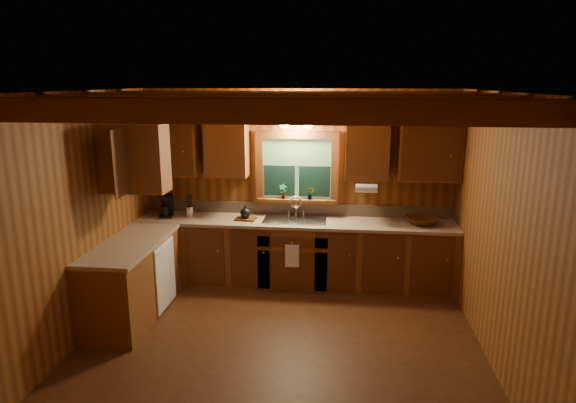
% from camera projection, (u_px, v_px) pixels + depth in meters
% --- Properties ---
extents(room, '(4.20, 4.20, 4.20)m').
position_uv_depth(room, '(279.00, 225.00, 4.90)').
color(room, '#4A2712').
rests_on(room, ground).
extents(ceiling_beams, '(4.20, 2.54, 0.18)m').
position_uv_depth(ceiling_beams, '(278.00, 104.00, 4.62)').
color(ceiling_beams, brown).
rests_on(ceiling_beams, room).
extents(base_cabinets, '(4.20, 2.22, 0.86)m').
position_uv_depth(base_cabinets, '(254.00, 260.00, 6.40)').
color(base_cabinets, brown).
rests_on(base_cabinets, ground).
extents(countertop, '(4.20, 2.24, 0.04)m').
position_uv_depth(countertop, '(255.00, 227.00, 6.30)').
color(countertop, tan).
rests_on(countertop, base_cabinets).
extents(backsplash, '(4.20, 0.02, 0.16)m').
position_uv_depth(backsplash, '(297.00, 209.00, 6.80)').
color(backsplash, tan).
rests_on(backsplash, room).
extents(dishwasher_panel, '(0.02, 0.60, 0.80)m').
position_uv_depth(dishwasher_panel, '(165.00, 275.00, 5.92)').
color(dishwasher_panel, white).
rests_on(dishwasher_panel, base_cabinets).
extents(upper_cabinets, '(4.19, 1.77, 0.78)m').
position_uv_depth(upper_cabinets, '(249.00, 151.00, 6.21)').
color(upper_cabinets, brown).
rests_on(upper_cabinets, room).
extents(window, '(1.12, 0.08, 1.00)m').
position_uv_depth(window, '(297.00, 170.00, 6.65)').
color(window, brown).
rests_on(window, room).
extents(window_sill, '(1.06, 0.14, 0.04)m').
position_uv_depth(window_sill, '(296.00, 200.00, 6.70)').
color(window_sill, brown).
rests_on(window_sill, room).
extents(wall_sconce, '(0.45, 0.21, 0.17)m').
position_uv_depth(wall_sconce, '(296.00, 123.00, 6.38)').
color(wall_sconce, black).
rests_on(wall_sconce, room).
extents(paper_towel_roll, '(0.27, 0.11, 0.11)m').
position_uv_depth(paper_towel_roll, '(366.00, 188.00, 6.26)').
color(paper_towel_roll, white).
rests_on(paper_towel_roll, upper_cabinets).
extents(dish_towel, '(0.18, 0.01, 0.30)m').
position_uv_depth(dish_towel, '(292.00, 256.00, 6.31)').
color(dish_towel, white).
rests_on(dish_towel, base_cabinets).
extents(sink, '(0.82, 0.48, 0.43)m').
position_uv_depth(sink, '(295.00, 223.00, 6.55)').
color(sink, silver).
rests_on(sink, countertop).
extents(coffee_maker, '(0.17, 0.22, 0.30)m').
position_uv_depth(coffee_maker, '(166.00, 206.00, 6.69)').
color(coffee_maker, black).
rests_on(coffee_maker, countertop).
extents(utensil_crock, '(0.11, 0.11, 0.31)m').
position_uv_depth(utensil_crock, '(189.00, 211.00, 6.71)').
color(utensil_crock, silver).
rests_on(utensil_crock, countertop).
extents(cutting_board, '(0.28, 0.21, 0.02)m').
position_uv_depth(cutting_board, '(245.00, 219.00, 6.56)').
color(cutting_board, '#4F2810').
rests_on(cutting_board, countertop).
extents(teakettle, '(0.14, 0.14, 0.17)m').
position_uv_depth(teakettle, '(245.00, 213.00, 6.54)').
color(teakettle, black).
rests_on(teakettle, cutting_board).
extents(wicker_basket, '(0.47, 0.47, 0.10)m').
position_uv_depth(wicker_basket, '(422.00, 221.00, 6.34)').
color(wicker_basket, '#48230C').
rests_on(wicker_basket, countertop).
extents(potted_plant_left, '(0.11, 0.07, 0.20)m').
position_uv_depth(potted_plant_left, '(283.00, 191.00, 6.67)').
color(potted_plant_left, '#4F2810').
rests_on(potted_plant_left, window_sill).
extents(potted_plant_right, '(0.11, 0.09, 0.16)m').
position_uv_depth(potted_plant_right, '(310.00, 194.00, 6.63)').
color(potted_plant_right, '#4F2810').
rests_on(potted_plant_right, window_sill).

